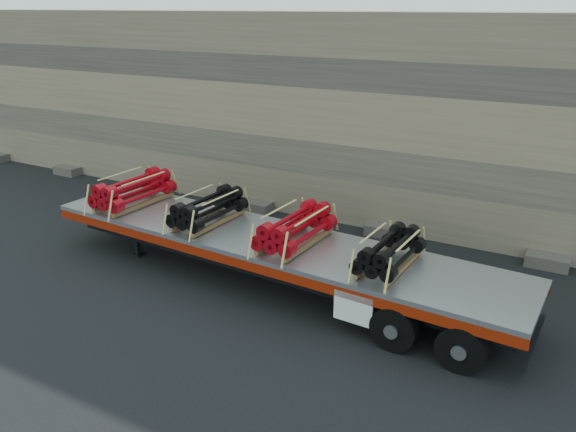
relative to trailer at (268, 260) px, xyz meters
name	(u,v)px	position (x,y,z in m)	size (l,w,h in m)	color
ground	(260,278)	(-0.36, 0.11, -0.69)	(120.00, 120.00, 0.00)	black
rock_wall	(353,116)	(-0.36, 6.61, 2.81)	(44.00, 3.00, 7.00)	#7A6B54
trailer	(268,260)	(0.00, 0.00, 0.00)	(13.73, 2.64, 1.37)	#B5B8BD
bundle_front	(133,191)	(-5.00, 0.29, 1.13)	(1.25, 2.49, 0.88)	#A70812
bundle_midfront	(208,209)	(-2.03, 0.12, 1.09)	(1.15, 2.29, 0.81)	black
bundle_midrear	(295,229)	(0.86, -0.05, 1.11)	(1.19, 2.39, 0.85)	#A70812
bundle_rear	(390,252)	(3.44, -0.20, 1.06)	(1.06, 2.13, 0.75)	black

